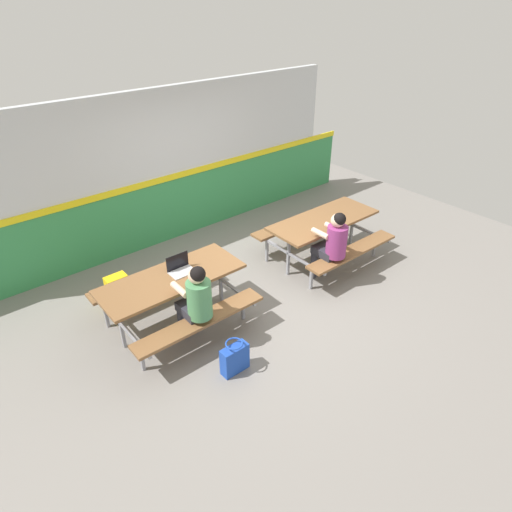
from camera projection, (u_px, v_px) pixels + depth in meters
The scene contains 9 objects.
ground_plane at pixel (260, 290), 6.70m from camera, with size 10.00×10.00×0.02m, color gray.
accent_backdrop at pixel (173, 170), 7.54m from camera, with size 8.00×0.14×2.60m.
picnic_table_left at pixel (172, 288), 5.75m from camera, with size 1.87×1.57×0.74m.
picnic_table_right at pixel (323, 228), 7.16m from camera, with size 1.87×1.57×0.74m.
student_nearer at pixel (196, 299), 5.32m from camera, with size 0.36×0.53×1.21m.
student_further at pixel (332, 242), 6.50m from camera, with size 0.36×0.53×1.21m.
laptop_silver at pixel (181, 268), 5.75m from camera, with size 0.32×0.22×0.22m.
backpack_dark at pixel (118, 289), 6.33m from camera, with size 0.30×0.22×0.44m.
tote_bag_bright at pixel (235, 358), 5.19m from camera, with size 0.34×0.21×0.43m.
Camera 1 is at (-3.55, -4.13, 3.92)m, focal length 31.20 mm.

